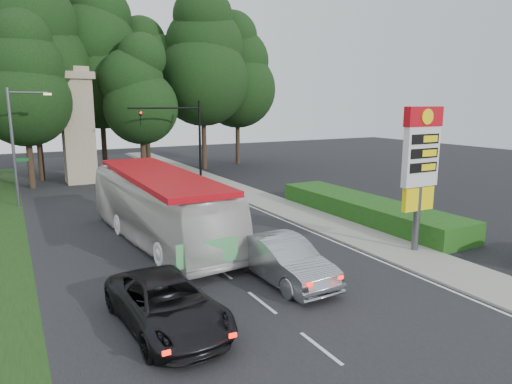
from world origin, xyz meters
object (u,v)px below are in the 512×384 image
streetlight_signs (16,142)px  sedan_silver (283,260)px  gas_station_pylon (421,159)px  traffic_signal_mast (185,131)px  monument (78,125)px  transit_bus (159,208)px  suv_charcoal (167,304)px

streetlight_signs → sedan_silver: (8.75, -20.11, -3.55)m
gas_station_pylon → traffic_signal_mast: traffic_signal_mast is taller
sedan_silver → streetlight_signs: bearing=111.2°
monument → sedan_silver: (3.76, -28.10, -4.22)m
traffic_signal_mast → sedan_silver: (-3.92, -22.09, -3.78)m
streetlight_signs → monument: 9.44m
transit_bus → suv_charcoal: bearing=-110.5°
traffic_signal_mast → streetlight_signs: streetlight_signs is taller
transit_bus → streetlight_signs: bearing=110.3°
monument → suv_charcoal: size_ratio=1.76×
traffic_signal_mast → transit_bus: 16.35m
traffic_signal_mast → monument: monument is taller
suv_charcoal → traffic_signal_mast: bearing=64.5°
gas_station_pylon → suv_charcoal: 13.32m
monument → transit_bus: bearing=-87.2°
traffic_signal_mast → streetlight_signs: bearing=-171.1°
suv_charcoal → transit_bus: bearing=70.3°
streetlight_signs → transit_bus: 14.24m
gas_station_pylon → sedan_silver: gas_station_pylon is taller
gas_station_pylon → sedan_silver: bearing=-179.3°
gas_station_pylon → streetlight_signs: 25.74m
gas_station_pylon → monument: bearing=111.8°
streetlight_signs → transit_bus: (5.98, -12.65, -2.64)m
gas_station_pylon → sedan_silver: size_ratio=1.27×
streetlight_signs → suv_charcoal: 22.22m
gas_station_pylon → sedan_silver: (-7.44, -0.09, -3.56)m
traffic_signal_mast → streetlight_signs: size_ratio=0.90×
transit_bus → traffic_signal_mast: bearing=60.4°
gas_station_pylon → streetlight_signs: size_ratio=0.86×
traffic_signal_mast → monument: 9.76m
monument → suv_charcoal: (-1.50, -29.63, -4.31)m
monument → suv_charcoal: bearing=-92.9°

